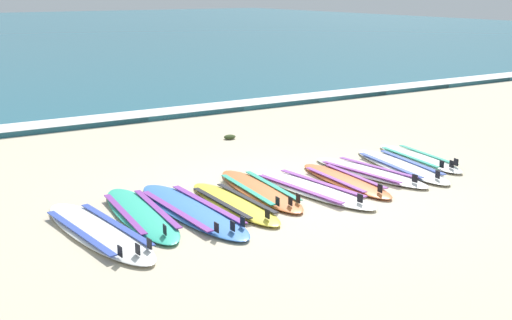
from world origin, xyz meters
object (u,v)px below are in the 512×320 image
surfboard_9 (418,158)px  surfboard_2 (191,210)px  surfboard_0 (98,231)px  surfboard_4 (260,190)px  surfboard_8 (400,166)px  surfboard_1 (141,214)px  surfboard_5 (310,188)px  surfboard_7 (369,172)px  surfboard_3 (234,203)px  surfboard_6 (345,180)px

surfboard_9 → surfboard_2: bearing=-175.5°
surfboard_0 → surfboard_4: bearing=8.2°
surfboard_2 → surfboard_4: size_ratio=1.15×
surfboard_8 → surfboard_9: bearing=18.4°
surfboard_9 → surfboard_1: bearing=-178.4°
surfboard_5 → surfboard_1: bearing=173.7°
surfboard_2 → surfboard_7: 2.97m
surfboard_1 → surfboard_3: 1.17m
surfboard_0 → surfboard_3: (1.77, 0.05, -0.00)m
surfboard_4 → surfboard_8: 2.47m
surfboard_0 → surfboard_8: (4.81, 0.23, -0.00)m
surfboard_0 → surfboard_6: (3.60, 0.09, -0.00)m
surfboard_1 → surfboard_7: bearing=-1.0°
surfboard_3 → surfboard_8: (3.04, 0.19, -0.00)m
surfboard_3 → surfboard_9: (3.61, 0.38, 0.00)m
surfboard_3 → surfboard_8: bearing=3.6°
surfboard_3 → surfboard_7: (2.40, 0.19, -0.00)m
surfboard_6 → surfboard_1: bearing=176.0°
surfboard_4 → surfboard_5: 0.69m
surfboard_1 → surfboard_4: 1.72m
surfboard_1 → surfboard_8: (4.18, -0.06, 0.00)m
surfboard_8 → surfboard_9: 0.60m
surfboard_4 → surfboard_6: (1.26, -0.25, -0.00)m
surfboard_2 → surfboard_6: same height
surfboard_0 → surfboard_5: 2.96m
surfboard_0 → surfboard_3: 1.77m
surfboard_5 → surfboard_0: bearing=-179.3°
surfboard_0 → surfboard_5: same height
surfboard_1 → surfboard_4: bearing=1.5°
surfboard_0 → surfboard_6: bearing=1.4°
surfboard_0 → surfboard_1: bearing=25.2°
surfboard_2 → surfboard_8: (3.60, 0.14, -0.00)m
surfboard_3 → surfboard_5: 1.19m
surfboard_4 → surfboard_7: (1.83, -0.11, -0.00)m
surfboard_3 → surfboard_9: size_ratio=0.99×
surfboard_4 → surfboard_5: size_ratio=0.92×
surfboard_0 → surfboard_2: 1.21m
surfboard_0 → surfboard_2: bearing=4.5°
surfboard_2 → surfboard_6: bearing=-0.2°
surfboard_0 → surfboard_3: same height
surfboard_0 → surfboard_1: size_ratio=1.08×
surfboard_4 → surfboard_7: same height
surfboard_4 → surfboard_5: (0.62, -0.30, -0.00)m
surfboard_5 → surfboard_3: bearing=179.7°
surfboard_3 → surfboard_7: size_ratio=0.92×
surfboard_8 → surfboard_3: bearing=-176.4°
surfboard_1 → surfboard_2: same height
surfboard_6 → surfboard_9: (1.78, 0.34, 0.00)m
surfboard_3 → surfboard_6: (1.83, 0.04, 0.00)m
surfboard_0 → surfboard_1: (0.63, 0.30, -0.00)m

